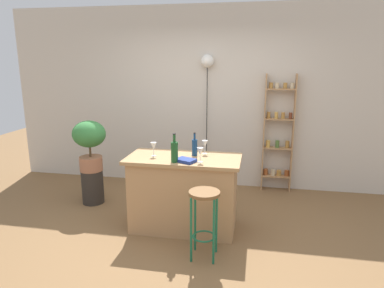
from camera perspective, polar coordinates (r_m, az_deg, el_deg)
name	(u,v)px	position (r m, az deg, el deg)	size (l,w,h in m)	color
ground	(179,239)	(4.13, -2.19, -15.21)	(12.00, 12.00, 0.00)	brown
back_wall	(205,98)	(5.57, 2.21, 7.49)	(6.40, 0.10, 2.80)	beige
kitchen_counter	(184,193)	(4.21, -1.32, -7.93)	(1.32, 0.66, 0.89)	tan
bar_stool	(204,210)	(3.58, 2.00, -10.61)	(0.31, 0.31, 0.72)	#196642
spice_shelf	(278,135)	(5.46, 13.85, 1.47)	(0.45, 0.13, 1.79)	tan
plant_stool	(93,186)	(5.19, -15.86, -6.66)	(0.30, 0.30, 0.48)	#2D2823
potted_plant	(89,141)	(5.01, -16.35, 0.54)	(0.46, 0.41, 0.71)	#A86B4C
bottle_wine_red	(195,147)	(4.11, 0.42, -0.48)	(0.06, 0.06, 0.28)	navy
bottle_sauce_amber	(174,151)	(3.85, -2.87, -1.20)	(0.08, 0.08, 0.32)	#194C23
wine_glass_left	(205,144)	(4.19, 2.10, -0.05)	(0.07, 0.07, 0.16)	silver
wine_glass_center	(200,152)	(3.84, 1.34, -1.29)	(0.07, 0.07, 0.16)	silver
wine_glass_right	(154,146)	(4.11, -6.27, -0.39)	(0.07, 0.07, 0.16)	silver
cookbook	(186,160)	(3.88, -1.03, -2.68)	(0.21, 0.15, 0.04)	navy
pendant_globe_light	(207,63)	(5.42, 2.52, 12.98)	(0.20, 0.20, 2.07)	black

